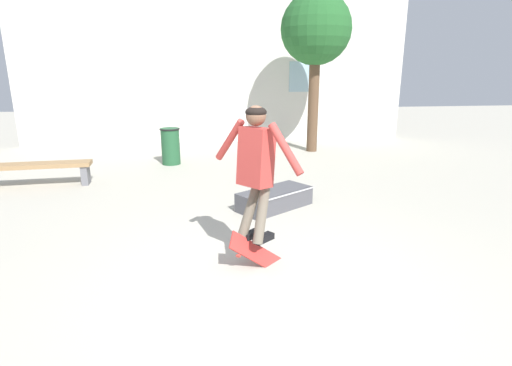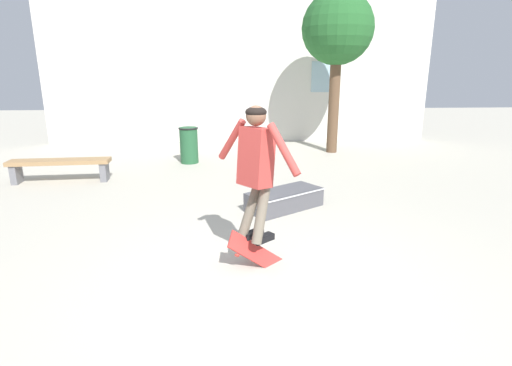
% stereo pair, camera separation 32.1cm
% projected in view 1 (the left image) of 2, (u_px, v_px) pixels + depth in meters
% --- Properties ---
extents(ground_plane, '(40.00, 40.00, 0.00)m').
position_uv_depth(ground_plane, '(266.00, 285.00, 4.09)').
color(ground_plane, '#B2AD9E').
extents(building_backdrop, '(12.16, 0.52, 5.87)m').
position_uv_depth(building_backdrop, '(218.00, 59.00, 11.88)').
color(building_backdrop, beige).
rests_on(building_backdrop, ground_plane).
extents(tree_right, '(1.81, 1.81, 4.07)m').
position_uv_depth(tree_right, '(316.00, 31.00, 10.15)').
color(tree_right, brown).
rests_on(tree_right, ground_plane).
extents(park_bench, '(1.91, 0.49, 0.45)m').
position_uv_depth(park_bench, '(38.00, 169.00, 7.51)').
color(park_bench, '#99754C').
rests_on(park_bench, ground_plane).
extents(skate_ledge, '(1.32, 1.13, 0.30)m').
position_uv_depth(skate_ledge, '(275.00, 199.00, 6.36)').
color(skate_ledge, '#4C4C51').
rests_on(skate_ledge, ground_plane).
extents(trash_bin, '(0.46, 0.46, 0.85)m').
position_uv_depth(trash_bin, '(171.00, 145.00, 9.31)').
color(trash_bin, '#235633').
rests_on(trash_bin, ground_plane).
extents(skater, '(0.84, 0.98, 1.47)m').
position_uv_depth(skater, '(256.00, 163.00, 4.19)').
color(skater, '#B23833').
extents(skateboard_flipping, '(0.73, 0.40, 0.67)m').
position_uv_depth(skateboard_flipping, '(260.00, 256.00, 4.46)').
color(skateboard_flipping, red).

